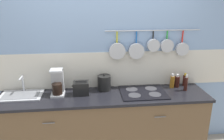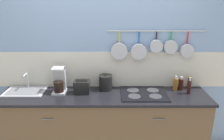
{
  "view_description": "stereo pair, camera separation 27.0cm",
  "coord_description": "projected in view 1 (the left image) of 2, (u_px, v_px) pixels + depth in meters",
  "views": [
    {
      "loc": [
        -0.17,
        -2.56,
        2.1
      ],
      "look_at": [
        0.1,
        0.0,
        1.25
      ],
      "focal_mm": 35.0,
      "sensor_mm": 36.0,
      "label": 1
    },
    {
      "loc": [
        0.1,
        -2.57,
        2.1
      ],
      "look_at": [
        0.1,
        0.0,
        1.25
      ],
      "focal_mm": 35.0,
      "sensor_mm": 36.0,
      "label": 2
    }
  ],
  "objects": [
    {
      "name": "bottle_dish_soap",
      "position": [
        186.0,
        84.0,
        2.92
      ],
      "size": [
        0.05,
        0.05,
        0.22
      ],
      "color": "#33140F",
      "rests_on": "countertop"
    },
    {
      "name": "cooktop",
      "position": [
        143.0,
        92.0,
        2.88
      ],
      "size": [
        0.59,
        0.48,
        0.01
      ],
      "color": "black",
      "rests_on": "countertop"
    },
    {
      "name": "bottle_olive_oil",
      "position": [
        177.0,
        81.0,
        3.05
      ],
      "size": [
        0.07,
        0.07,
        0.19
      ],
      "color": "#33140F",
      "rests_on": "countertop"
    },
    {
      "name": "bottle_vinegar",
      "position": [
        185.0,
        80.0,
        3.1
      ],
      "size": [
        0.05,
        0.05,
        0.18
      ],
      "color": "#33140F",
      "rests_on": "countertop"
    },
    {
      "name": "bottle_sesame_oil",
      "position": [
        172.0,
        82.0,
        3.02
      ],
      "size": [
        0.06,
        0.06,
        0.2
      ],
      "color": "#8C5919",
      "rests_on": "countertop"
    },
    {
      "name": "wall_back",
      "position": [
        102.0,
        61.0,
        3.0
      ],
      "size": [
        7.2,
        0.15,
        2.6
      ],
      "color": "#84A3CC",
      "rests_on": "ground_plane"
    },
    {
      "name": "kettle",
      "position": [
        104.0,
        83.0,
        2.94
      ],
      "size": [
        0.18,
        0.18,
        0.23
      ],
      "color": "black",
      "rests_on": "countertop"
    },
    {
      "name": "countertop",
      "position": [
        104.0,
        97.0,
        2.81
      ],
      "size": [
        2.71,
        0.57,
        0.03
      ],
      "color": "black",
      "rests_on": "cabinet_base"
    },
    {
      "name": "sink_basin",
      "position": [
        21.0,
        94.0,
        2.79
      ],
      "size": [
        0.52,
        0.34,
        0.23
      ],
      "color": "#B7BABF",
      "rests_on": "countertop"
    },
    {
      "name": "toaster",
      "position": [
        81.0,
        88.0,
        2.81
      ],
      "size": [
        0.22,
        0.15,
        0.18
      ],
      "color": "black",
      "rests_on": "countertop"
    },
    {
      "name": "coffee_maker",
      "position": [
        57.0,
        84.0,
        2.79
      ],
      "size": [
        0.17,
        0.2,
        0.34
      ],
      "color": "#B7BABF",
      "rests_on": "countertop"
    },
    {
      "name": "cabinet_base",
      "position": [
        104.0,
        127.0,
        2.95
      ],
      "size": [
        2.67,
        0.55,
        0.88
      ],
      "color": "brown",
      "rests_on": "ground_plane"
    }
  ]
}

